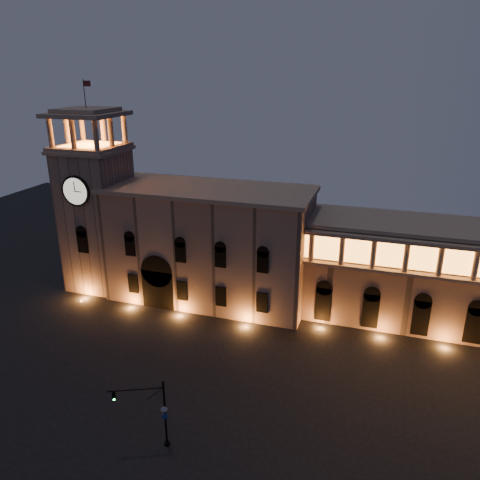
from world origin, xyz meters
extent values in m
plane|color=black|center=(0.00, 0.00, 0.00)|extent=(160.00, 160.00, 0.00)
cube|color=#90715E|center=(-2.00, 22.00, 8.50)|extent=(30.00, 12.00, 17.00)
cube|color=tan|center=(-2.00, 22.00, 17.30)|extent=(30.80, 12.80, 0.60)
cube|color=black|center=(-8.00, 16.60, 3.00)|extent=(5.00, 1.40, 6.00)
cylinder|color=black|center=(-8.00, 16.60, 6.00)|extent=(5.00, 1.40, 5.00)
cube|color=orange|center=(-8.00, 16.40, 2.80)|extent=(4.20, 0.20, 5.00)
cube|color=#90715E|center=(-20.50, 21.00, 11.00)|extent=(9.00, 9.00, 22.00)
cube|color=tan|center=(-20.50, 21.00, 22.25)|extent=(9.80, 9.80, 0.50)
cylinder|color=black|center=(-20.50, 16.32, 17.00)|extent=(4.60, 0.35, 4.60)
cylinder|color=beige|center=(-20.50, 16.18, 17.00)|extent=(4.00, 0.12, 4.00)
cube|color=tan|center=(-20.50, 21.00, 22.75)|extent=(9.40, 9.40, 0.50)
cube|color=orange|center=(-20.50, 21.00, 23.05)|extent=(6.80, 6.80, 0.15)
cylinder|color=tan|center=(-24.30, 17.20, 25.10)|extent=(0.76, 0.76, 4.20)
cylinder|color=tan|center=(-20.50, 17.20, 25.10)|extent=(0.76, 0.76, 4.20)
cylinder|color=tan|center=(-16.70, 17.20, 25.10)|extent=(0.76, 0.76, 4.20)
cylinder|color=tan|center=(-24.30, 24.80, 25.10)|extent=(0.76, 0.76, 4.20)
cylinder|color=tan|center=(-20.50, 24.80, 25.10)|extent=(0.76, 0.76, 4.20)
cylinder|color=tan|center=(-16.70, 24.80, 25.10)|extent=(0.76, 0.76, 4.20)
cylinder|color=tan|center=(-24.30, 21.00, 25.10)|extent=(0.76, 0.76, 4.20)
cylinder|color=tan|center=(-16.70, 21.00, 25.10)|extent=(0.76, 0.76, 4.20)
cube|color=tan|center=(-20.50, 21.00, 27.50)|extent=(9.80, 9.80, 0.60)
cube|color=tan|center=(-20.50, 21.00, 28.10)|extent=(7.50, 7.50, 0.60)
cylinder|color=black|center=(-20.50, 21.00, 30.40)|extent=(0.10, 0.10, 4.00)
plane|color=maroon|center=(-19.90, 21.00, 31.80)|extent=(1.20, 0.00, 1.20)
cube|color=#8B6B59|center=(32.00, 24.00, 7.00)|extent=(40.00, 10.00, 14.00)
cube|color=tan|center=(32.00, 24.00, 14.25)|extent=(40.60, 10.60, 0.50)
cube|color=tan|center=(32.00, 18.50, 9.30)|extent=(40.00, 1.20, 0.40)
cube|color=tan|center=(32.00, 18.50, 13.60)|extent=(40.00, 1.40, 0.50)
cube|color=orange|center=(32.00, 19.05, 11.50)|extent=(38.00, 0.15, 3.60)
cylinder|color=tan|center=(14.00, 18.50, 11.50)|extent=(0.70, 0.70, 4.00)
cylinder|color=tan|center=(18.00, 18.50, 11.50)|extent=(0.70, 0.70, 4.00)
cylinder|color=tan|center=(22.00, 18.50, 11.50)|extent=(0.70, 0.70, 4.00)
cylinder|color=tan|center=(26.00, 18.50, 11.50)|extent=(0.70, 0.70, 4.00)
cylinder|color=tan|center=(30.00, 18.50, 11.50)|extent=(0.70, 0.70, 4.00)
cylinder|color=tan|center=(34.00, 18.50, 11.50)|extent=(0.70, 0.70, 4.00)
cylinder|color=black|center=(5.22, -8.33, 3.53)|extent=(0.20, 0.20, 7.06)
cylinder|color=black|center=(5.22, -8.33, 0.15)|extent=(0.56, 0.56, 0.30)
sphere|color=black|center=(5.22, -8.33, 7.16)|extent=(0.28, 0.28, 0.28)
cylinder|color=black|center=(2.93, -9.36, 6.55)|extent=(4.65, 2.18, 0.12)
cube|color=black|center=(1.18, -10.15, 6.05)|extent=(0.39, 0.38, 0.86)
cylinder|color=#0CE53F|center=(1.25, -10.30, 5.77)|extent=(0.20, 0.15, 0.18)
cylinder|color=silver|center=(5.24, -8.48, 4.23)|extent=(0.57, 0.28, 0.60)
cylinder|color=navy|center=(5.24, -8.48, 3.43)|extent=(0.57, 0.28, 0.60)
camera|label=1|loc=(22.54, -39.80, 33.73)|focal=35.00mm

